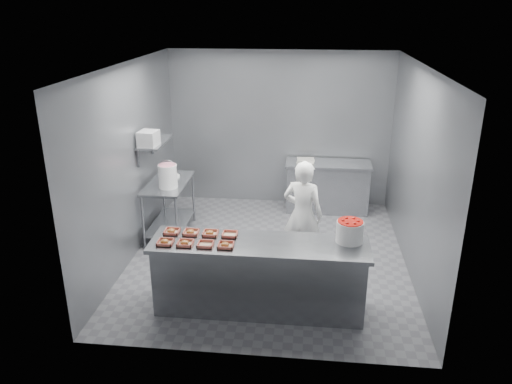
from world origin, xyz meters
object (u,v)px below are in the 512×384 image
back_counter (327,186)px  tray_7 (230,234)px  tray_5 (191,232)px  glaze_bucket (168,176)px  appliance (148,138)px  tray_6 (210,233)px  worker (303,215)px  tray_4 (172,231)px  service_counter (259,276)px  tray_0 (165,242)px  strawberry_tub (350,231)px  tray_1 (185,243)px  tray_2 (206,244)px  prep_table (169,200)px  tray_3 (226,245)px

back_counter → tray_7: size_ratio=8.01×
tray_5 → glaze_bucket: size_ratio=0.43×
glaze_bucket → appliance: bearing=-170.0°
tray_6 → worker: 1.51m
tray_4 → worker: bearing=32.5°
service_counter → tray_5: tray_5 is taller
tray_6 → appliance: appliance is taller
tray_0 → tray_7: size_ratio=1.00×
worker → strawberry_tub: 1.19m
tray_7 → glaze_bucket: 1.99m
tray_1 → glaze_bucket: bearing=111.0°
tray_1 → worker: (1.35, 1.31, -0.14)m
tray_2 → tray_7: bearing=50.8°
back_counter → tray_5: tray_5 is taller
tray_7 → worker: size_ratio=0.12×
service_counter → back_counter: (0.90, 3.25, -0.00)m
service_counter → tray_4: 1.20m
appliance → tray_1: bearing=-57.1°
tray_4 → back_counter: bearing=57.2°
glaze_bucket → strawberry_tub: bearing=-30.9°
tray_7 → worker: 1.34m
prep_table → tray_3: size_ratio=6.40×
tray_1 → worker: bearing=44.0°
tray_4 → worker: (1.59, 1.01, -0.14)m
worker → tray_5: bearing=54.0°
tray_6 → strawberry_tub: bearing=0.0°
tray_0 → worker: worker is taller
tray_0 → tray_6: (0.48, 0.29, 0.00)m
tray_0 → tray_2: tray_0 is taller
prep_table → tray_0: tray_0 is taller
tray_2 → strawberry_tub: size_ratio=0.59×
back_counter → strawberry_tub: strawberry_tub is taller
tray_5 → appliance: size_ratio=0.63×
service_counter → tray_4: tray_4 is taller
worker → tray_3: bearing=73.5°
tray_3 → prep_table: bearing=121.2°
tray_0 → strawberry_tub: size_ratio=0.59×
tray_6 → tray_7: (0.24, 0.00, -0.00)m
prep_table → tray_2: (1.03, -2.10, 0.33)m
tray_2 → strawberry_tub: (1.67, 0.29, 0.12)m
back_counter → tray_7: tray_7 is taller
tray_1 → tray_2: (0.24, 0.00, -0.00)m
tray_3 → worker: bearing=56.3°
tray_0 → back_counter: bearing=59.5°
glaze_bucket → tray_1: bearing=-69.0°
service_counter → glaze_bucket: size_ratio=5.91×
tray_0 → tray_7: 0.78m
glaze_bucket → appliance: (-0.24, -0.04, 0.58)m
service_counter → tray_4: size_ratio=13.88×
service_counter → tray_7: tray_7 is taller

